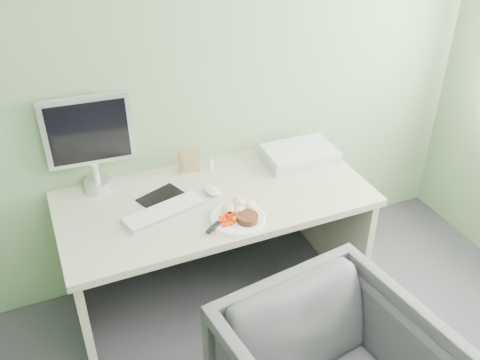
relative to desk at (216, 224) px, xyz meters
name	(u,v)px	position (x,y,z in m)	size (l,w,h in m)	color
wall_back	(186,57)	(0.00, 0.38, 0.80)	(3.50, 3.50, 0.00)	#63805A
desk	(216,224)	(0.00, 0.00, 0.00)	(1.60, 0.75, 0.73)	beige
plate	(238,219)	(0.03, -0.23, 0.19)	(0.27, 0.27, 0.01)	white
steak	(248,218)	(0.06, -0.27, 0.21)	(0.11, 0.11, 0.03)	black
potato_pile	(240,203)	(0.06, -0.17, 0.23)	(0.13, 0.09, 0.07)	tan
carrot_heap	(227,218)	(-0.03, -0.24, 0.22)	(0.07, 0.06, 0.05)	#E93104
steak_knife	(217,224)	(-0.09, -0.25, 0.21)	(0.20, 0.15, 0.02)	silver
mousepad	(164,199)	(-0.25, 0.07, 0.18)	(0.23, 0.20, 0.00)	black
keyboard	(164,211)	(-0.28, -0.04, 0.20)	(0.41, 0.12, 0.02)	white
computer_mouse	(212,191)	(-0.01, 0.02, 0.20)	(0.06, 0.11, 0.04)	white
photo_frame	(189,161)	(-0.05, 0.27, 0.26)	(0.12, 0.01, 0.15)	olive
eyedrop_bottle	(211,164)	(0.07, 0.25, 0.22)	(0.03, 0.03, 0.08)	white
scanner	(299,155)	(0.57, 0.16, 0.21)	(0.41, 0.27, 0.06)	silver
monitor	(89,139)	(-0.54, 0.31, 0.48)	(0.43, 0.13, 0.52)	silver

